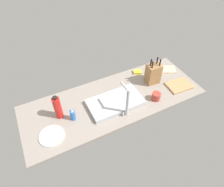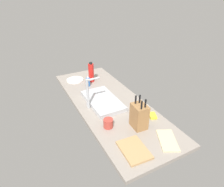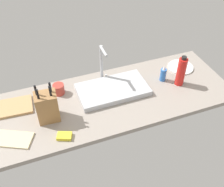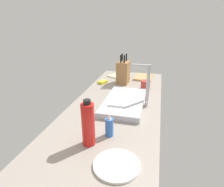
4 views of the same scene
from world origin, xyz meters
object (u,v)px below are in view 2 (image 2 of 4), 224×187
water_bottle (91,73)px  soap_bottle (88,82)px  faucet (89,92)px  dish_towel (167,140)px  dinner_plate (75,80)px  sink_basin (103,101)px  cutting_board (134,150)px  coffee_mug (108,123)px  dish_sponge (153,116)px  knife_block (139,116)px

water_bottle → soap_bottle: bearing=139.7°
faucet → dish_towel: bearing=-153.5°
dinner_plate → dish_towel: size_ratio=0.87×
sink_basin → soap_bottle: soap_bottle is taller
sink_basin → cutting_board: bearing=173.5°
faucet → coffee_mug: size_ratio=3.71×
faucet → coffee_mug: bearing=-175.7°
faucet → dish_towel: (-70.99, -35.37, -17.10)cm
dinner_plate → dish_sponge: 112.91cm
sink_basin → water_bottle: water_bottle is taller
coffee_mug → water_bottle: bearing=-13.6°
dish_towel → knife_block: bearing=21.9°
soap_bottle → dinner_plate: 24.17cm
water_bottle → dish_towel: bearing=-174.8°
dish_towel → coffee_mug: (36.21, 32.78, 3.26)cm
dish_towel → dinner_plate: bearing=11.9°
knife_block → dinner_plate: size_ratio=1.36×
soap_bottle → dish_sponge: (-84.46, -29.01, -4.40)cm
sink_basin → faucet: 21.81cm
sink_basin → coffee_mug: (-37.49, 12.36, 1.81)cm
dinner_plate → dish_sponge: dish_sponge is taller
water_bottle → dinner_plate: size_ratio=1.19×
knife_block → dish_sponge: knife_block is taller
water_bottle → dish_sponge: (-94.18, -20.77, -10.43)cm
sink_basin → coffee_mug: bearing=161.8°
sink_basin → dish_towel: sink_basin is taller
cutting_board → water_bottle: (121.24, -17.05, 10.73)cm
faucet → soap_bottle: (43.91, -15.71, -12.10)cm
soap_bottle → faucet: bearing=160.3°
water_bottle → dish_towel: 125.62cm
soap_bottle → dish_towel: (-114.89, -19.66, -5.00)cm
faucet → water_bottle: size_ratio=1.24×
cutting_board → dinner_plate: 133.37cm
cutting_board → soap_bottle: (111.53, -8.81, 4.70)cm
knife_block → dish_sponge: (5.57, -19.35, -9.67)cm
knife_block → cutting_board: 30.04cm
dinner_plate → coffee_mug: 100.66cm
sink_basin → dinner_plate: bearing=7.5°
soap_bottle → coffee_mug: 79.79cm
knife_block → dinner_plate: (111.87, 18.71, -10.27)cm
soap_bottle → dish_sponge: bearing=-161.0°
water_bottle → dish_sponge: size_ratio=2.75×
soap_bottle → dinner_plate: size_ratio=0.63×
sink_basin → dish_sponge: bearing=-145.5°
dinner_plate → dish_towel: bearing=-168.1°
soap_bottle → water_bottle: 14.10cm
dinner_plate → coffee_mug: bearing=177.7°
soap_bottle → dinner_plate: bearing=22.5°
cutting_board → coffee_mug: 33.26cm
soap_bottle → dish_towel: size_ratio=0.55×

